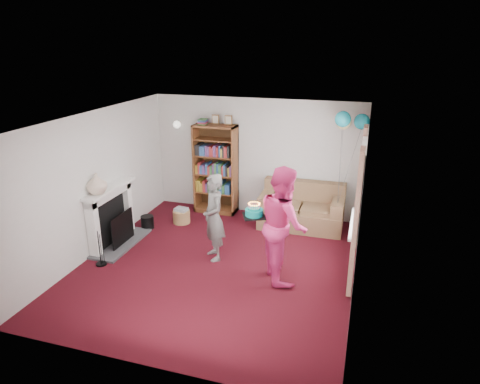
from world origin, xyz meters
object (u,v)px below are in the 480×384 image
(bookcase, at_px, (216,170))
(person_striped, at_px, (214,218))
(birthday_cake, at_px, (254,212))
(person_magenta, at_px, (283,224))
(sofa, at_px, (302,210))

(bookcase, bearing_deg, person_striped, -71.17)
(bookcase, height_order, person_striped, bookcase)
(bookcase, relative_size, birthday_cake, 6.40)
(person_magenta, bearing_deg, person_striped, 51.41)
(bookcase, distance_m, person_striped, 2.20)
(bookcase, xyz_separation_m, birthday_cake, (1.50, -2.39, 0.13))
(person_striped, relative_size, birthday_cake, 4.56)
(bookcase, xyz_separation_m, person_striped, (0.71, -2.07, -0.19))
(sofa, xyz_separation_m, birthday_cake, (-0.44, -2.16, 0.75))
(bookcase, distance_m, birthday_cake, 2.83)
(birthday_cake, bearing_deg, person_magenta, 7.38)
(person_striped, distance_m, person_magenta, 1.29)
(sofa, xyz_separation_m, person_magenta, (0.02, -2.10, 0.59))
(bookcase, xyz_separation_m, person_magenta, (1.96, -2.34, -0.02))
(person_striped, bearing_deg, bookcase, 161.68)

